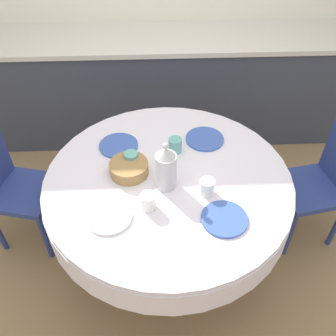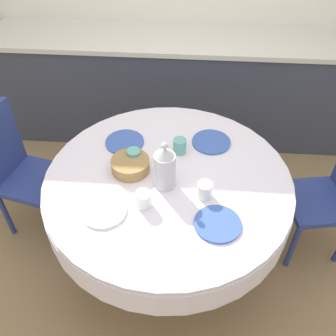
{
  "view_description": "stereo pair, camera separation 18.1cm",
  "coord_description": "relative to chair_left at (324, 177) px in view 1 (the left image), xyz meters",
  "views": [
    {
      "loc": [
        -0.06,
        -1.52,
        2.3
      ],
      "look_at": [
        0.0,
        0.0,
        0.85
      ],
      "focal_mm": 40.0,
      "sensor_mm": 36.0,
      "label": 1
    },
    {
      "loc": [
        0.12,
        -1.52,
        2.3
      ],
      "look_at": [
        0.0,
        0.0,
        0.85
      ],
      "focal_mm": 40.0,
      "sensor_mm": 36.0,
      "label": 2
    }
  ],
  "objects": [
    {
      "name": "bread_basket",
      "position": [
        -1.28,
        -0.14,
        0.27
      ],
      "size": [
        0.23,
        0.23,
        0.07
      ],
      "primitive_type": "cylinder",
      "color": "olive",
      "rests_on": "dining_table"
    },
    {
      "name": "cup_far_left",
      "position": [
        -1.26,
        -0.08,
        0.28
      ],
      "size": [
        0.08,
        0.08,
        0.09
      ],
      "primitive_type": "cylinder",
      "color": "#5BA39E",
      "rests_on": "dining_table"
    },
    {
      "name": "cup_near_right",
      "position": [
        -0.84,
        -0.32,
        0.28
      ],
      "size": [
        0.08,
        0.08,
        0.09
      ],
      "primitive_type": "cylinder",
      "color": "white",
      "rests_on": "dining_table"
    },
    {
      "name": "kitchen_counter",
      "position": [
        -1.05,
        1.28,
        -0.05
      ],
      "size": [
        3.24,
        0.64,
        0.96
      ],
      "color": "#383D4C",
      "rests_on": "ground_plane"
    },
    {
      "name": "cup_near_left",
      "position": [
        -1.16,
        -0.41,
        0.28
      ],
      "size": [
        0.08,
        0.08,
        0.09
      ],
      "primitive_type": "cylinder",
      "color": "white",
      "rests_on": "dining_table"
    },
    {
      "name": "plate_far_left",
      "position": [
        -1.35,
        0.1,
        0.24
      ],
      "size": [
        0.25,
        0.25,
        0.01
      ],
      "primitive_type": "cylinder",
      "color": "#3856AD",
      "rests_on": "dining_table"
    },
    {
      "name": "dining_table",
      "position": [
        -1.05,
        -0.19,
        0.11
      ],
      "size": [
        1.45,
        1.45,
        0.77
      ],
      "color": "tan",
      "rests_on": "ground_plane"
    },
    {
      "name": "chair_left",
      "position": [
        0.0,
        0.0,
        0.0
      ],
      "size": [
        0.47,
        0.47,
        0.97
      ],
      "rotation": [
        0.0,
        0.0,
        -4.53
      ],
      "color": "navy",
      "rests_on": "ground_plane"
    },
    {
      "name": "chair_right",
      "position": [
        -2.09,
        0.05,
        0.0
      ],
      "size": [
        0.48,
        0.48,
        0.97
      ],
      "rotation": [
        0.0,
        0.0,
        -1.81
      ],
      "color": "navy",
      "rests_on": "ground_plane"
    },
    {
      "name": "coffee_carafe",
      "position": [
        -1.07,
        -0.25,
        0.37
      ],
      "size": [
        0.12,
        0.12,
        0.31
      ],
      "color": "#B2B2B7",
      "rests_on": "dining_table"
    },
    {
      "name": "plate_near_left",
      "position": [
        -1.37,
        -0.47,
        0.24
      ],
      "size": [
        0.25,
        0.25,
        0.01
      ],
      "primitive_type": "cylinder",
      "color": "white",
      "rests_on": "dining_table"
    },
    {
      "name": "plate_near_right",
      "position": [
        -0.77,
        -0.51,
        0.24
      ],
      "size": [
        0.25,
        0.25,
        0.01
      ],
      "primitive_type": "cylinder",
      "color": "#3856AD",
      "rests_on": "dining_table"
    },
    {
      "name": "plate_far_right",
      "position": [
        -0.8,
        0.14,
        0.24
      ],
      "size": [
        0.25,
        0.25,
        0.01
      ],
      "primitive_type": "cylinder",
      "color": "#3856AD",
      "rests_on": "dining_table"
    },
    {
      "name": "ground_plane",
      "position": [
        -1.05,
        -0.19,
        -0.53
      ],
      "size": [
        12.0,
        12.0,
        0.0
      ],
      "primitive_type": "plane",
      "color": "#8E704C"
    },
    {
      "name": "cup_far_right",
      "position": [
        -1.0,
        0.04,
        0.28
      ],
      "size": [
        0.08,
        0.08,
        0.09
      ],
      "primitive_type": "cylinder",
      "color": "#5BA39E",
      "rests_on": "dining_table"
    }
  ]
}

